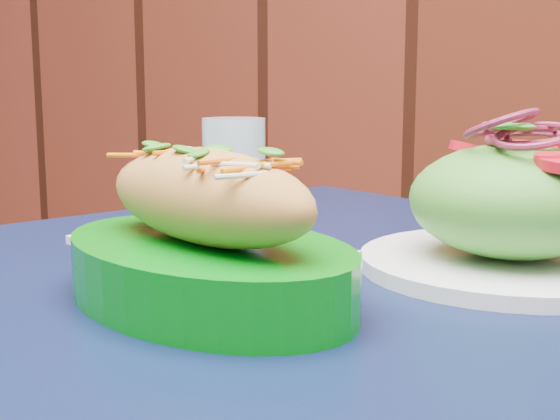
% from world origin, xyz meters
% --- Properties ---
extents(cafe_table, '(1.04, 1.04, 0.75)m').
position_xyz_m(cafe_table, '(0.36, 1.69, 0.66)').
color(cafe_table, black).
rests_on(cafe_table, ground).
extents(banh_mi_basket, '(0.29, 0.24, 0.12)m').
position_xyz_m(banh_mi_basket, '(0.31, 1.64, 0.79)').
color(banh_mi_basket, '#00730C').
rests_on(banh_mi_basket, cafe_table).
extents(salad_plate, '(0.24, 0.24, 0.13)m').
position_xyz_m(salad_plate, '(0.48, 1.84, 0.80)').
color(salad_plate, white).
rests_on(salad_plate, cafe_table).
extents(water_glass, '(0.07, 0.07, 0.11)m').
position_xyz_m(water_glass, '(0.16, 1.92, 0.81)').
color(water_glass, silver).
rests_on(water_glass, cafe_table).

